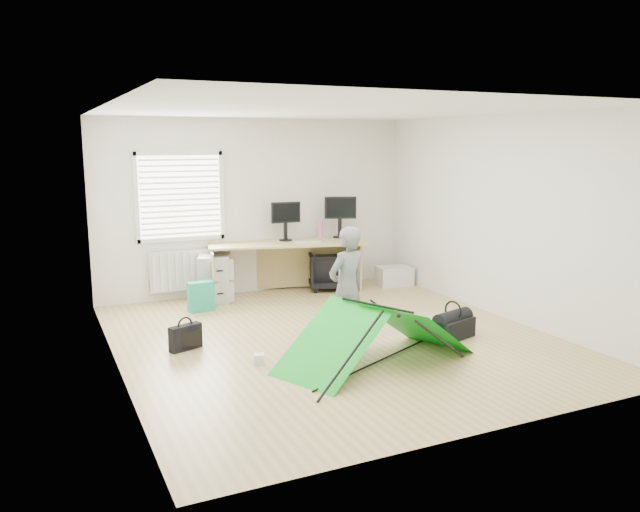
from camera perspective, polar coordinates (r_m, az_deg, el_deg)
name	(u,v)px	position (r m, az deg, el deg)	size (l,w,h in m)	color
ground	(334,338)	(7.61, 1.28, -7.55)	(5.50, 5.50, 0.00)	tan
back_wall	(257,206)	(9.83, -5.81, 4.54)	(5.00, 0.02, 2.70)	silver
window	(180,197)	(9.45, -12.67, 5.32)	(1.20, 0.06, 1.20)	silver
radiator	(184,270)	(9.57, -12.35, -1.27)	(1.00, 0.12, 0.60)	silver
desk	(287,268)	(9.69, -3.01, -1.13)	(2.41, 0.77, 0.82)	tan
filing_cabinet	(215,278)	(9.43, -9.57, -1.98)	(0.45, 0.60, 0.70)	#ACAEB2
monitor_left	(285,227)	(9.74, -3.18, 2.71)	(0.47, 0.10, 0.45)	black
monitor_right	(340,223)	(10.04, 1.82, 3.07)	(0.51, 0.11, 0.49)	black
keyboard	(308,242)	(9.57, -1.14, 1.29)	(0.42, 0.14, 0.02)	beige
thermos	(320,229)	(10.05, 0.04, 2.49)	(0.08, 0.08, 0.28)	#BD6989
office_chair	(329,270)	(10.04, 0.86, -1.30)	(0.66, 0.68, 0.62)	black
person	(347,288)	(7.07, 2.47, -2.98)	(0.52, 0.34, 1.42)	slate
kite	(376,335)	(6.71, 5.15, -7.19)	(2.08, 0.91, 0.65)	#10B122
storage_crate	(394,276)	(10.41, 6.79, -1.82)	(0.56, 0.39, 0.31)	silver
tote_bag	(201,297)	(8.90, -10.85, -3.66)	(0.36, 0.16, 0.42)	#1E966F
laptop_bag	(185,337)	(7.34, -12.20, -7.28)	(0.39, 0.12, 0.29)	black
white_box	(259,359)	(6.79, -5.60, -9.35)	(0.11, 0.11, 0.11)	silver
duffel_bag	(452,328)	(7.76, 12.01, -6.49)	(0.56, 0.28, 0.24)	black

